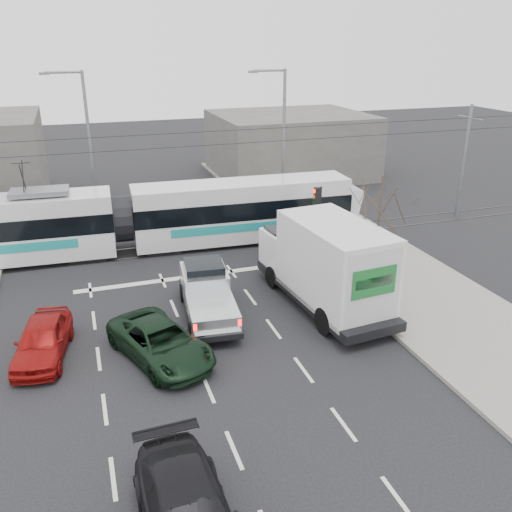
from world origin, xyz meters
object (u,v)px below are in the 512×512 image
object	(u,v)px
silver_pickup	(207,292)
box_truck	(326,264)
traffic_signal	(318,206)
green_car	(160,342)
bare_tree	(380,206)
street_lamp_far	(86,140)
red_car	(43,340)
navy_pickup	(309,247)
tram	(122,220)
street_lamp_near	(281,135)

from	to	relation	value
silver_pickup	box_truck	distance (m)	5.08
traffic_signal	green_car	xyz separation A→B (m)	(-9.32, -7.18, -2.07)
bare_tree	street_lamp_far	size ratio (longest dim) A/B	0.56
box_truck	green_car	xyz separation A→B (m)	(-7.29, -1.88, -1.26)
street_lamp_far	red_car	xyz separation A→B (m)	(-2.63, -15.23, -4.41)
bare_tree	navy_pickup	xyz separation A→B (m)	(-2.03, 2.89, -2.74)
silver_pickup	tram	bearing A→B (deg)	113.15
street_lamp_near	box_truck	xyz separation A→B (m)	(-2.87, -12.81, -3.19)
silver_pickup	red_car	size ratio (longest dim) A/B	1.37
street_lamp_far	silver_pickup	world-z (taller)	street_lamp_far
navy_pickup	box_truck	bearing A→B (deg)	-91.99
box_truck	tram	bearing A→B (deg)	124.00
bare_tree	red_car	world-z (taller)	bare_tree
street_lamp_far	tram	distance (m)	6.70
street_lamp_far	navy_pickup	distance (m)	14.98
street_lamp_near	street_lamp_far	xyz separation A→B (m)	(-11.50, 2.00, 0.00)
box_truck	navy_pickup	distance (m)	4.43
traffic_signal	street_lamp_far	xyz separation A→B (m)	(-10.66, 9.50, 2.37)
street_lamp_near	red_car	size ratio (longest dim) A/B	2.19
navy_pickup	green_car	bearing A→B (deg)	-131.14
traffic_signal	red_car	bearing A→B (deg)	-156.68
box_truck	red_car	xyz separation A→B (m)	(-11.26, -0.42, -1.23)
street_lamp_near	silver_pickup	size ratio (longest dim) A/B	1.60
bare_tree	box_truck	world-z (taller)	bare_tree
street_lamp_near	silver_pickup	distance (m)	14.75
green_car	street_lamp_far	bearing A→B (deg)	73.94
street_lamp_far	tram	bearing A→B (deg)	-78.11
tram	green_car	distance (m)	11.04
street_lamp_far	silver_pickup	size ratio (longest dim) A/B	1.60
street_lamp_far	navy_pickup	size ratio (longest dim) A/B	1.68
silver_pickup	green_car	xyz separation A→B (m)	(-2.40, -2.84, -0.32)
bare_tree	silver_pickup	xyz separation A→B (m)	(-8.05, -0.35, -2.81)
street_lamp_near	street_lamp_far	size ratio (longest dim) A/B	1.00
traffic_signal	silver_pickup	bearing A→B (deg)	-147.89
street_lamp_near	navy_pickup	bearing A→B (deg)	-101.42
red_car	box_truck	bearing A→B (deg)	12.06
silver_pickup	red_car	xyz separation A→B (m)	(-6.37, -1.38, -0.29)
green_car	red_car	size ratio (longest dim) A/B	1.17
traffic_signal	street_lamp_far	distance (m)	14.47
street_lamp_near	box_truck	distance (m)	13.51
street_lamp_far	traffic_signal	bearing A→B (deg)	-41.72
street_lamp_far	silver_pickup	xyz separation A→B (m)	(3.74, -13.85, -4.13)
street_lamp_far	red_car	size ratio (longest dim) A/B	2.19
tram	green_car	xyz separation A→B (m)	(0.14, -10.98, -1.14)
street_lamp_near	green_car	xyz separation A→B (m)	(-10.16, -14.68, -4.45)
bare_tree	red_car	bearing A→B (deg)	-173.16
navy_pickup	street_lamp_far	bearing A→B (deg)	145.68
street_lamp_near	traffic_signal	bearing A→B (deg)	-96.41
box_truck	bare_tree	bearing A→B (deg)	17.30
bare_tree	street_lamp_far	xyz separation A→B (m)	(-11.79, 13.50, 1.32)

